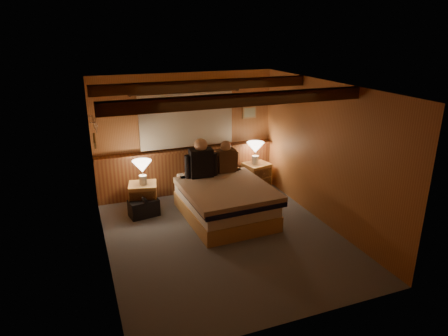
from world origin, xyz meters
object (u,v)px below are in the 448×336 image
lamp_left (142,168)px  person_left (201,161)px  nightstand_left (143,198)px  lamp_right (255,149)px  person_right (226,159)px  bed (225,201)px  nightstand_right (257,175)px  duffel_bag (144,207)px

lamp_left → person_left: bearing=-10.6°
nightstand_left → lamp_left: bearing=-55.0°
nightstand_left → lamp_right: bearing=19.5°
lamp_left → person_right: bearing=-4.1°
lamp_right → person_left: person_left is taller
bed → person_left: bearing=112.3°
bed → nightstand_right: (1.13, 1.09, -0.06)m
person_right → lamp_left: bearing=171.5°
person_right → bed: bearing=-116.9°
duffel_bag → lamp_right: bearing=2.2°
person_right → duffel_bag: (-1.59, -0.05, -0.71)m
nightstand_left → person_right: person_right is taller
lamp_right → person_right: person_right is taller
lamp_right → duffel_bag: 2.56m
nightstand_left → lamp_right: (2.38, 0.31, 0.59)m
nightstand_right → person_left: bearing=-170.6°
nightstand_left → nightstand_right: size_ratio=1.01×
person_right → duffel_bag: size_ratio=1.13×
nightstand_right → lamp_right: bearing=175.0°
nightstand_right → person_right: person_right is taller
nightstand_left → lamp_left: size_ratio=1.28×
person_left → lamp_right: bearing=25.8°
nightstand_right → duffel_bag: nightstand_right is taller
nightstand_right → lamp_right: 0.59m
person_left → person_right: (0.51, 0.08, -0.05)m
duffel_bag → nightstand_right: bearing=2.2°
nightstand_right → duffel_bag: size_ratio=1.02×
nightstand_right → person_left: 1.62m
nightstand_left → person_left: (1.04, -0.22, 0.65)m
person_left → nightstand_right: bearing=25.3°
duffel_bag → lamp_left: bearing=64.5°
lamp_left → person_right: person_right is taller
lamp_left → person_right: size_ratio=0.71×
bed → lamp_right: (1.08, 1.08, 0.53)m
person_left → person_right: 0.52m
nightstand_right → lamp_right: (-0.05, -0.01, 0.59)m
nightstand_left → person_left: size_ratio=0.77×
bed → nightstand_right: bearing=41.6°
lamp_right → duffel_bag: bearing=-168.3°
bed → lamp_right: bearing=42.7°
bed → lamp_right: lamp_right is taller
bed → duffel_bag: 1.46m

